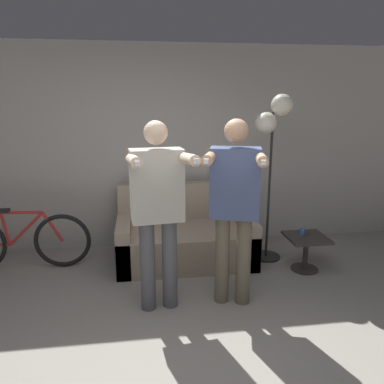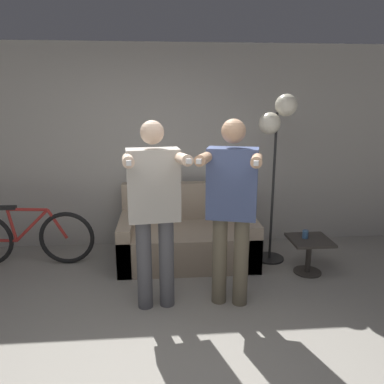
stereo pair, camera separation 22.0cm
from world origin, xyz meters
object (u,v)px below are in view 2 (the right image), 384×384
(floor_lamp, at_px, (277,129))
(cat, at_px, (158,178))
(couch, at_px, (187,238))
(person_right, at_px, (232,201))
(side_table, at_px, (309,248))
(person_left, at_px, (154,203))
(cup, at_px, (305,234))
(bicycle, at_px, (26,238))

(floor_lamp, bearing_deg, cat, 161.57)
(couch, distance_m, person_right, 1.36)
(floor_lamp, relative_size, side_table, 4.46)
(person_right, distance_m, side_table, 1.38)
(couch, height_order, side_table, couch)
(couch, height_order, person_right, person_right)
(side_table, bearing_deg, person_left, -161.25)
(person_right, distance_m, floor_lamp, 1.33)
(couch, bearing_deg, person_right, -73.05)
(person_left, height_order, side_table, person_left)
(cat, height_order, cup, cat)
(couch, xyz_separation_m, side_table, (1.34, -0.50, 0.02))
(person_left, relative_size, cat, 3.59)
(person_left, height_order, cat, person_left)
(person_left, xyz_separation_m, side_table, (1.71, 0.58, -0.73))
(cat, xyz_separation_m, side_table, (1.68, -0.86, -0.66))
(person_right, bearing_deg, side_table, 45.28)
(side_table, bearing_deg, bicycle, 171.63)
(person_left, xyz_separation_m, bicycle, (-1.53, 1.06, -0.68))
(person_right, relative_size, cat, 3.61)
(side_table, xyz_separation_m, bicycle, (-3.24, 0.48, 0.04))
(person_left, bearing_deg, cat, 82.84)
(person_left, xyz_separation_m, cat, (0.02, 1.44, -0.07))
(couch, relative_size, person_left, 0.92)
(couch, height_order, cup, couch)
(cat, distance_m, cup, 1.90)
(cup, relative_size, bicycle, 0.06)
(person_right, height_order, bicycle, person_right)
(person_left, relative_size, floor_lamp, 0.88)
(person_left, bearing_deg, bicycle, 139.19)
(cat, bearing_deg, bicycle, -166.32)
(person_left, xyz_separation_m, floor_lamp, (1.39, 0.98, 0.57))
(side_table, height_order, cup, cup)
(person_left, relative_size, cup, 19.30)
(couch, relative_size, side_table, 3.62)
(cup, bearing_deg, floor_lamp, 126.37)
(couch, height_order, floor_lamp, floor_lamp)
(side_table, bearing_deg, floor_lamp, 128.55)
(bicycle, bearing_deg, cat, 13.68)
(bicycle, bearing_deg, couch, 0.68)
(floor_lamp, relative_size, cup, 21.84)
(couch, distance_m, person_left, 1.36)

